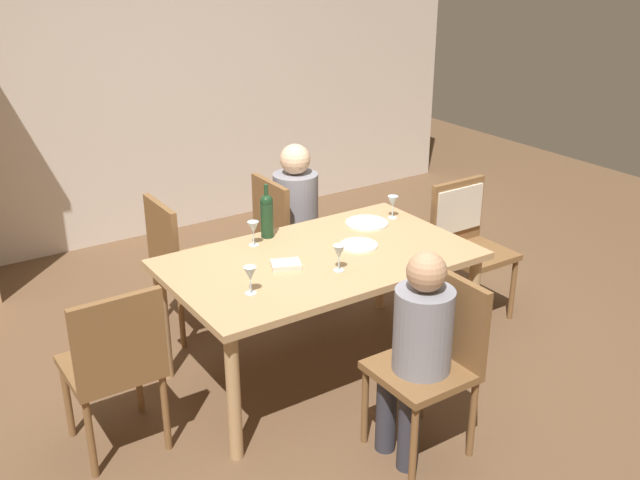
# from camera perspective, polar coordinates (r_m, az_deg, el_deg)

# --- Properties ---
(ground_plane) EXTENTS (10.00, 10.00, 0.00)m
(ground_plane) POSITION_cam_1_polar(r_m,az_deg,el_deg) (4.53, -0.00, -9.95)
(ground_plane) COLOR brown
(rear_room_partition) EXTENTS (6.40, 0.12, 2.70)m
(rear_room_partition) POSITION_cam_1_polar(r_m,az_deg,el_deg) (6.35, -13.98, 12.10)
(rear_room_partition) COLOR beige
(rear_room_partition) RESTS_ON ground_plane
(dining_table) EXTENTS (1.74, 1.02, 0.75)m
(dining_table) POSITION_cam_1_polar(r_m,az_deg,el_deg) (4.21, -0.00, -2.28)
(dining_table) COLOR tan
(dining_table) RESTS_ON ground_plane
(chair_far_right) EXTENTS (0.44, 0.44, 0.92)m
(chair_far_right) POSITION_cam_1_polar(r_m,az_deg,el_deg) (5.10, -2.70, 0.67)
(chair_far_right) COLOR brown
(chair_far_right) RESTS_ON ground_plane
(chair_near) EXTENTS (0.44, 0.44, 0.92)m
(chair_near) POSITION_cam_1_polar(r_m,az_deg,el_deg) (3.70, 8.89, -8.65)
(chair_near) COLOR brown
(chair_near) RESTS_ON ground_plane
(chair_left_end) EXTENTS (0.44, 0.44, 0.92)m
(chair_left_end) POSITION_cam_1_polar(r_m,az_deg,el_deg) (3.73, -15.59, -9.00)
(chair_left_end) COLOR brown
(chair_left_end) RESTS_ON ground_plane
(chair_far_left) EXTENTS (0.44, 0.44, 0.92)m
(chair_far_left) POSITION_cam_1_polar(r_m,az_deg,el_deg) (4.78, -10.74, -1.28)
(chair_far_left) COLOR brown
(chair_far_left) RESTS_ON ground_plane
(chair_right_end) EXTENTS (0.44, 0.46, 0.92)m
(chair_right_end) POSITION_cam_1_polar(r_m,az_deg,el_deg) (5.06, 11.06, 0.81)
(chair_right_end) COLOR brown
(chair_right_end) RESTS_ON ground_plane
(person_woman_host) EXTENTS (0.36, 0.31, 1.14)m
(person_woman_host) POSITION_cam_1_polar(r_m,az_deg,el_deg) (5.11, -1.64, 2.24)
(person_woman_host) COLOR #33333D
(person_woman_host) RESTS_ON ground_plane
(person_man_bearded) EXTENTS (0.33, 0.29, 1.09)m
(person_man_bearded) POSITION_cam_1_polar(r_m,az_deg,el_deg) (3.58, 7.63, -7.79)
(person_man_bearded) COLOR #33333D
(person_man_bearded) RESTS_ON ground_plane
(wine_bottle_tall_green) EXTENTS (0.08, 0.08, 0.33)m
(wine_bottle_tall_green) POSITION_cam_1_polar(r_m,az_deg,el_deg) (4.40, -4.15, 2.01)
(wine_bottle_tall_green) COLOR #19381E
(wine_bottle_tall_green) RESTS_ON dining_table
(wine_glass_near_left) EXTENTS (0.07, 0.07, 0.15)m
(wine_glass_near_left) POSITION_cam_1_polar(r_m,az_deg,el_deg) (3.96, 1.48, -0.99)
(wine_glass_near_left) COLOR silver
(wine_glass_near_left) RESTS_ON dining_table
(wine_glass_centre) EXTENTS (0.07, 0.07, 0.15)m
(wine_glass_centre) POSITION_cam_1_polar(r_m,az_deg,el_deg) (4.73, 5.66, 2.92)
(wine_glass_centre) COLOR silver
(wine_glass_centre) RESTS_ON dining_table
(wine_glass_near_right) EXTENTS (0.07, 0.07, 0.15)m
(wine_glass_near_right) POSITION_cam_1_polar(r_m,az_deg,el_deg) (3.72, -5.43, -2.69)
(wine_glass_near_right) COLOR silver
(wine_glass_near_right) RESTS_ON dining_table
(wine_glass_far) EXTENTS (0.07, 0.07, 0.15)m
(wine_glass_far) POSITION_cam_1_polar(r_m,az_deg,el_deg) (4.30, -5.19, 0.89)
(wine_glass_far) COLOR silver
(wine_glass_far) RESTS_ON dining_table
(dinner_plate_host) EXTENTS (0.22, 0.22, 0.01)m
(dinner_plate_host) POSITION_cam_1_polar(r_m,az_deg,el_deg) (4.31, 3.01, -0.41)
(dinner_plate_host) COLOR white
(dinner_plate_host) RESTS_ON dining_table
(dinner_plate_guest_left) EXTENTS (0.27, 0.27, 0.01)m
(dinner_plate_guest_left) POSITION_cam_1_polar(r_m,az_deg,el_deg) (4.64, 3.65, 1.32)
(dinner_plate_guest_left) COLOR silver
(dinner_plate_guest_left) RESTS_ON dining_table
(folded_napkin) EXTENTS (0.19, 0.17, 0.03)m
(folded_napkin) POSITION_cam_1_polar(r_m,az_deg,el_deg) (4.04, -2.66, -1.93)
(folded_napkin) COLOR beige
(folded_napkin) RESTS_ON dining_table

